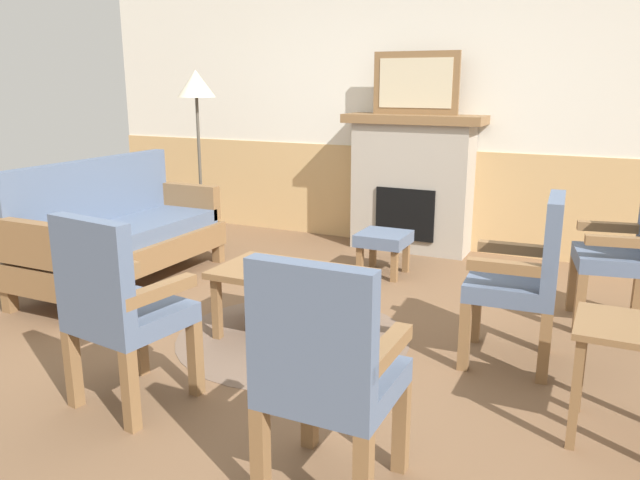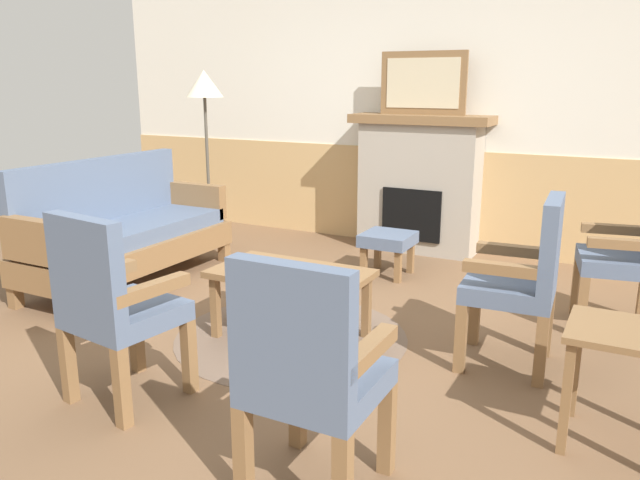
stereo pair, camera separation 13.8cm
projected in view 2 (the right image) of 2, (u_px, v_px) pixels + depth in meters
The scene contains 15 objects.
ground_plane at pixel (295, 335), 3.98m from camera, with size 14.00×14.00×0.00m, color brown.
wall_back at pixel (430, 110), 5.88m from camera, with size 7.20×0.14×2.70m.
fireplace at pixel (419, 183), 5.83m from camera, with size 1.30×0.44×1.28m.
framed_picture at pixel (423, 83), 5.61m from camera, with size 0.80×0.04×0.56m.
couch at pixel (124, 233), 4.98m from camera, with size 0.70×1.80×0.98m.
coffee_table at pixel (291, 279), 3.86m from camera, with size 0.96×0.56×0.44m.
round_rug at pixel (291, 336), 3.95m from camera, with size 1.47×1.47×0.01m, color brown.
book_on_table at pixel (280, 269), 3.82m from camera, with size 0.19×0.15×0.03m, color black.
footstool at pixel (388, 242), 5.15m from camera, with size 0.40×0.40×0.36m.
armchair_near_fireplace at pixel (523, 275), 3.42m from camera, with size 0.51×0.51×0.98m.
armchair_by_window_left at pixel (632, 250), 3.94m from camera, with size 0.56×0.56×0.98m.
armchair_front_left at pixel (308, 369), 2.31m from camera, with size 0.48×0.48×0.98m.
armchair_front_center at pixel (112, 301), 3.02m from camera, with size 0.54×0.54×0.98m.
side_table at pixel (620, 353), 2.68m from camera, with size 0.44×0.44×0.55m.
floor_lamp_by_couch at pixel (205, 95), 5.91m from camera, with size 0.36×0.36×1.68m.
Camera 2 is at (1.87, -3.20, 1.57)m, focal length 34.94 mm.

